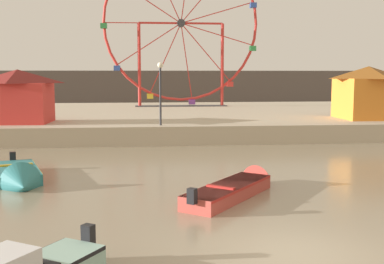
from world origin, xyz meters
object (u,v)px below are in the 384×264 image
ferris_wheel_red_frame (181,26)px  promenade_lamp_near (160,84)px  motorboat_teal_painted (19,177)px  motorboat_faded_red (241,186)px  carnival_booth_red_striped (18,95)px  carnival_booth_orange_canopy (368,92)px

ferris_wheel_red_frame → promenade_lamp_near: 17.07m
motorboat_teal_painted → motorboat_faded_red: motorboat_teal_painted is taller
carnival_booth_red_striped → carnival_booth_orange_canopy: (21.86, 0.57, 0.12)m
carnival_booth_red_striped → carnival_booth_orange_canopy: 21.87m
carnival_booth_red_striped → promenade_lamp_near: bearing=-12.4°
carnival_booth_orange_canopy → promenade_lamp_near: bearing=-167.8°
motorboat_teal_painted → carnival_booth_orange_canopy: (19.05, 12.33, 2.61)m
carnival_booth_orange_canopy → promenade_lamp_near: size_ratio=1.12×
motorboat_faded_red → promenade_lamp_near: (-2.24, 11.74, 3.17)m
carnival_booth_orange_canopy → carnival_booth_red_striped: bearing=-178.2°
ferris_wheel_red_frame → carnival_booth_orange_canopy: ferris_wheel_red_frame is taller
motorboat_teal_painted → ferris_wheel_red_frame: ferris_wheel_red_frame is taller
carnival_booth_red_striped → carnival_booth_orange_canopy: size_ratio=1.03×
motorboat_teal_painted → motorboat_faded_red: (7.75, -2.26, 0.02)m
motorboat_faded_red → carnival_booth_orange_canopy: carnival_booth_orange_canopy is taller
ferris_wheel_red_frame → promenade_lamp_near: bearing=-98.6°
motorboat_faded_red → ferris_wheel_red_frame: (0.21, 27.94, 7.96)m
promenade_lamp_near → motorboat_faded_red: bearing=-79.2°
promenade_lamp_near → carnival_booth_orange_canopy: bearing=11.9°
carnival_booth_orange_canopy → ferris_wheel_red_frame: bearing=130.1°
carnival_booth_red_striped → promenade_lamp_near: promenade_lamp_near is taller
ferris_wheel_red_frame → carnival_booth_red_striped: size_ratio=3.47×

